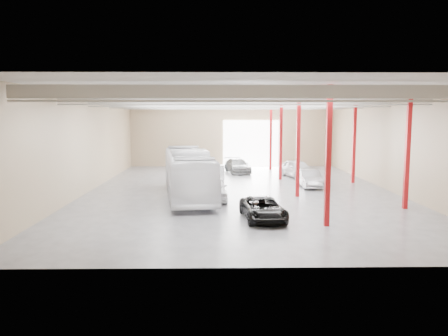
{
  "coord_description": "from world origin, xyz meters",
  "views": [
    {
      "loc": [
        -1.71,
        -31.32,
        5.52
      ],
      "look_at": [
        -1.24,
        -3.84,
        2.2
      ],
      "focal_mm": 35.0,
      "sensor_mm": 36.0,
      "label": 1
    }
  ],
  "objects_px": {
    "car_row_c": "(238,166)",
    "car_right_near": "(310,178)",
    "car_row_a": "(212,188)",
    "car_row_b": "(213,176)",
    "coach_bus": "(188,173)",
    "black_sedan": "(263,209)",
    "car_right_far": "(297,169)"
  },
  "relations": [
    {
      "from": "car_row_b",
      "to": "car_row_c",
      "type": "relative_size",
      "value": 1.06
    },
    {
      "from": "black_sedan",
      "to": "car_row_c",
      "type": "bearing_deg",
      "value": 85.59
    },
    {
      "from": "car_right_near",
      "to": "car_right_far",
      "type": "xyz_separation_m",
      "value": [
        0.0,
        5.2,
        0.12
      ]
    },
    {
      "from": "car_right_near",
      "to": "car_right_far",
      "type": "relative_size",
      "value": 0.88
    },
    {
      "from": "coach_bus",
      "to": "car_row_a",
      "type": "relative_size",
      "value": 2.54
    },
    {
      "from": "black_sedan",
      "to": "car_right_near",
      "type": "relative_size",
      "value": 1.07
    },
    {
      "from": "car_row_b",
      "to": "car_right_far",
      "type": "bearing_deg",
      "value": 35.45
    },
    {
      "from": "car_row_b",
      "to": "car_right_far",
      "type": "xyz_separation_m",
      "value": [
        7.5,
        5.0,
        -0.03
      ]
    },
    {
      "from": "black_sedan",
      "to": "car_right_near",
      "type": "height_order",
      "value": "car_right_near"
    },
    {
      "from": "black_sedan",
      "to": "car_row_a",
      "type": "height_order",
      "value": "car_row_a"
    },
    {
      "from": "coach_bus",
      "to": "car_row_b",
      "type": "relative_size",
      "value": 2.35
    },
    {
      "from": "black_sedan",
      "to": "car_row_a",
      "type": "relative_size",
      "value": 0.95
    },
    {
      "from": "car_row_c",
      "to": "car_row_b",
      "type": "bearing_deg",
      "value": -115.8
    },
    {
      "from": "coach_bus",
      "to": "car_right_far",
      "type": "bearing_deg",
      "value": 37.08
    },
    {
      "from": "car_row_a",
      "to": "car_row_b",
      "type": "height_order",
      "value": "car_row_b"
    },
    {
      "from": "coach_bus",
      "to": "car_row_a",
      "type": "xyz_separation_m",
      "value": [
        1.64,
        -1.01,
        -0.85
      ]
    },
    {
      "from": "car_row_a",
      "to": "car_row_b",
      "type": "distance_m",
      "value": 5.2
    },
    {
      "from": "coach_bus",
      "to": "car_row_c",
      "type": "bearing_deg",
      "value": 64.49
    },
    {
      "from": "car_row_b",
      "to": "car_right_far",
      "type": "distance_m",
      "value": 9.01
    },
    {
      "from": "coach_bus",
      "to": "car_row_c",
      "type": "relative_size",
      "value": 2.5
    },
    {
      "from": "car_row_a",
      "to": "coach_bus",
      "type": "bearing_deg",
      "value": 145.96
    },
    {
      "from": "coach_bus",
      "to": "black_sedan",
      "type": "bearing_deg",
      "value": -64.96
    },
    {
      "from": "black_sedan",
      "to": "car_row_c",
      "type": "relative_size",
      "value": 0.93
    },
    {
      "from": "car_row_a",
      "to": "car_right_far",
      "type": "height_order",
      "value": "car_right_far"
    },
    {
      "from": "car_right_near",
      "to": "coach_bus",
      "type": "bearing_deg",
      "value": -156.39
    },
    {
      "from": "car_row_c",
      "to": "coach_bus",
      "type": "bearing_deg",
      "value": -117.82
    },
    {
      "from": "car_right_near",
      "to": "car_right_far",
      "type": "bearing_deg",
      "value": 90.01
    },
    {
      "from": "black_sedan",
      "to": "car_right_far",
      "type": "height_order",
      "value": "car_right_far"
    },
    {
      "from": "black_sedan",
      "to": "car_row_c",
      "type": "height_order",
      "value": "car_row_c"
    },
    {
      "from": "coach_bus",
      "to": "car_right_near",
      "type": "bearing_deg",
      "value": 15.51
    },
    {
      "from": "black_sedan",
      "to": "car_row_c",
      "type": "xyz_separation_m",
      "value": [
        -0.43,
        19.31,
        0.07
      ]
    },
    {
      "from": "car_row_c",
      "to": "car_right_near",
      "type": "bearing_deg",
      "value": -69.33
    }
  ]
}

